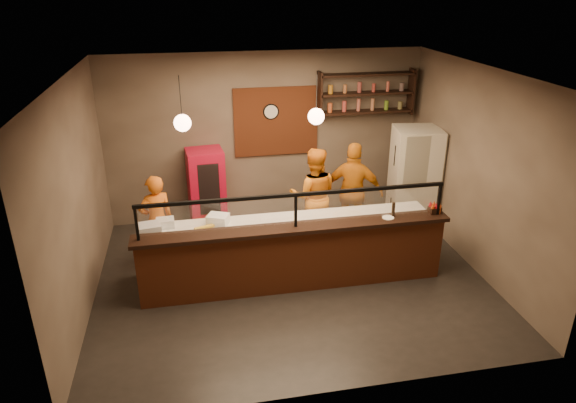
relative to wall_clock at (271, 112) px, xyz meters
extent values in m
plane|color=black|center=(-0.10, -2.46, -2.10)|extent=(6.00, 6.00, 0.00)
plane|color=#38312B|center=(-0.10, -2.46, 1.10)|extent=(6.00, 6.00, 0.00)
plane|color=#756556|center=(-0.10, 0.04, -0.50)|extent=(6.00, 0.00, 6.00)
plane|color=#756556|center=(-3.10, -2.46, -0.50)|extent=(0.00, 5.00, 5.00)
plane|color=#756556|center=(2.90, -2.46, -0.50)|extent=(0.00, 5.00, 5.00)
plane|color=#756556|center=(-0.10, -4.96, -0.50)|extent=(6.00, 0.00, 6.00)
cube|color=brown|center=(0.10, 0.01, -0.20)|extent=(1.60, 0.04, 1.30)
cube|color=brown|center=(-0.10, -2.76, -1.60)|extent=(4.60, 0.25, 1.00)
cube|color=black|center=(-0.10, -2.76, -1.07)|extent=(4.70, 0.37, 0.06)
cube|color=gray|center=(-0.10, -2.26, -1.68)|extent=(4.60, 0.75, 0.85)
cube|color=silver|center=(-0.10, -2.26, -1.23)|extent=(4.60, 0.75, 0.05)
cube|color=white|center=(-0.10, -2.76, -0.79)|extent=(4.40, 0.02, 0.50)
cube|color=black|center=(-0.10, -2.76, -0.54)|extent=(4.50, 0.05, 0.05)
cube|color=black|center=(-2.32, -2.76, -0.79)|extent=(0.04, 0.04, 0.50)
cube|color=black|center=(-0.10, -2.76, -0.79)|extent=(0.04, 0.04, 0.50)
cube|color=black|center=(2.12, -2.76, -0.79)|extent=(0.04, 0.04, 0.50)
cube|color=black|center=(1.80, -0.14, -0.05)|extent=(1.80, 0.28, 0.04)
cube|color=black|center=(1.80, -0.14, 0.30)|extent=(1.80, 0.28, 0.04)
cube|color=black|center=(1.80, -0.14, 0.65)|extent=(1.80, 0.28, 0.04)
cube|color=black|center=(0.90, -0.14, 0.30)|extent=(0.04, 0.28, 0.85)
cube|color=black|center=(2.70, -0.14, 0.30)|extent=(0.04, 0.28, 0.85)
cylinder|color=black|center=(0.00, 0.00, 0.00)|extent=(0.30, 0.04, 0.30)
cylinder|color=black|center=(-1.60, -2.26, 0.80)|extent=(0.01, 0.01, 0.60)
sphere|color=#FFB58C|center=(-1.60, -2.26, 0.45)|extent=(0.24, 0.24, 0.24)
cylinder|color=black|center=(0.30, -2.26, 0.80)|extent=(0.01, 0.01, 0.60)
sphere|color=#FFB58C|center=(0.30, -2.26, 0.45)|extent=(0.24, 0.24, 0.24)
imported|color=orange|center=(-2.15, -1.53, -1.33)|extent=(0.66, 0.56, 1.54)
imported|color=orange|center=(0.53, -1.28, -1.23)|extent=(0.95, 0.79, 1.75)
imported|color=#C97112|center=(1.26, -1.28, -1.20)|extent=(1.14, 0.84, 1.80)
cube|color=beige|center=(2.50, -1.05, -1.14)|extent=(0.91, 0.87, 1.93)
cube|color=#AD0B28|center=(-1.29, -0.31, -1.34)|extent=(0.71, 0.66, 1.52)
cylinder|color=beige|center=(0.86, -2.26, -1.19)|extent=(0.64, 0.64, 0.01)
cube|color=white|center=(-1.19, -2.14, -1.12)|extent=(0.38, 0.35, 0.15)
cube|color=silver|center=(-1.98, -2.08, -1.13)|extent=(0.28, 0.22, 0.13)
cube|color=silver|center=(-2.21, -2.31, -1.11)|extent=(0.38, 0.33, 0.17)
cylinder|color=gold|center=(-1.40, -2.27, -1.17)|extent=(0.33, 0.15, 0.06)
cube|color=black|center=(2.10, -2.71, -0.99)|extent=(0.18, 0.15, 0.10)
cylinder|color=black|center=(1.42, -2.71, -0.93)|extent=(0.07, 0.07, 0.22)
cylinder|color=white|center=(1.33, -2.75, -1.03)|extent=(0.20, 0.20, 0.01)
camera|label=1|loc=(-1.49, -9.33, 2.28)|focal=32.00mm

